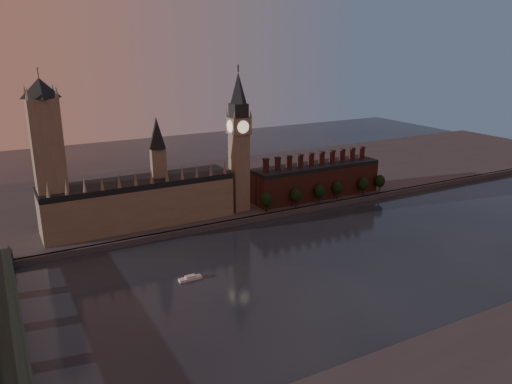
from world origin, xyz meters
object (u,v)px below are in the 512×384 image
big_ben (239,141)px  westminster_bridge (10,338)px  victoria_tower (48,155)px  river_boat (190,278)px

big_ben → westminster_bridge: (-165.00, -112.70, -49.39)m
big_ben → westminster_bridge: big_ben is taller
victoria_tower → big_ben: bearing=-2.2°
victoria_tower → big_ben: 130.12m
victoria_tower → river_boat: bearing=-57.9°
westminster_bridge → victoria_tower: bearing=73.4°
big_ben → river_boat: bearing=-130.8°
westminster_bridge → river_boat: (91.44, 27.58, -6.44)m
westminster_bridge → river_boat: bearing=16.8°
victoria_tower → river_boat: (56.44, -90.12, -58.10)m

